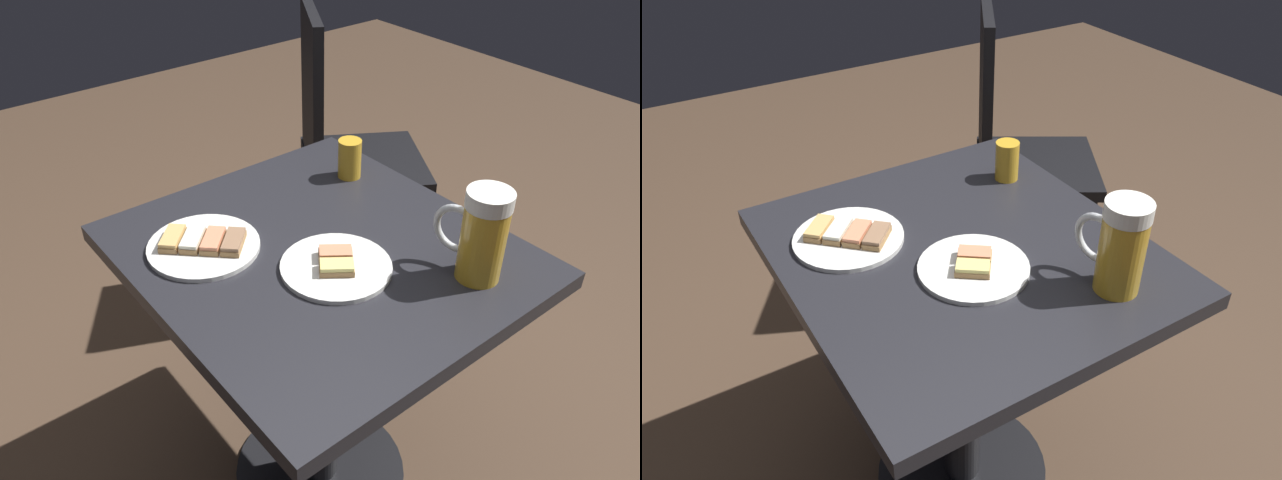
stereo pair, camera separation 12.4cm
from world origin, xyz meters
TOP-DOWN VIEW (x-y plane):
  - ground_plane at (0.00, 0.00)m, footprint 6.00×6.00m
  - cafe_table at (0.00, 0.00)m, footprint 0.68×0.75m
  - plate_near at (0.18, -0.14)m, footprint 0.22×0.22m
  - plate_far at (0.02, 0.07)m, footprint 0.21×0.21m
  - beer_mug at (-0.17, 0.25)m, footprint 0.08×0.14m
  - beer_glass_small at (-0.24, -0.19)m, footprint 0.06×0.06m
  - cafe_chair at (-0.56, -0.58)m, footprint 0.52×0.52m

SIDE VIEW (x-z plane):
  - ground_plane at x=0.00m, z-range 0.00..0.00m
  - cafe_table at x=0.00m, z-range 0.20..0.92m
  - cafe_chair at x=-0.56m, z-range 0.07..1.05m
  - plate_far at x=0.02m, z-range 0.72..0.75m
  - plate_near at x=0.18m, z-range 0.72..0.75m
  - beer_glass_small at x=-0.24m, z-range 0.73..0.82m
  - beer_mug at x=-0.17m, z-range 0.72..0.91m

